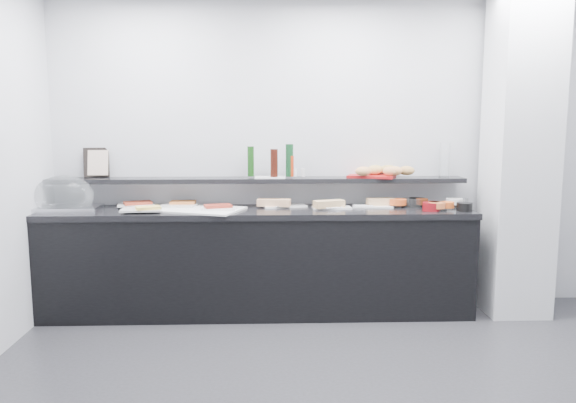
{
  "coord_description": "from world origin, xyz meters",
  "views": [
    {
      "loc": [
        -0.6,
        -2.99,
        1.62
      ],
      "look_at": [
        -0.45,
        1.45,
        1.0
      ],
      "focal_mm": 35.0,
      "sensor_mm": 36.0,
      "label": 1
    }
  ],
  "objects_px": {
    "cloche_base": "(69,208)",
    "condiment_tray": "(270,177)",
    "framed_print": "(96,163)",
    "sandwich_plate_mid": "(332,208)",
    "bread_tray": "(372,176)",
    "carafe": "(445,160)"
  },
  "relations": [
    {
      "from": "sandwich_plate_mid",
      "to": "framed_print",
      "type": "xyz_separation_m",
      "value": [
        -2.04,
        0.26,
        0.37
      ]
    },
    {
      "from": "framed_print",
      "to": "condiment_tray",
      "type": "height_order",
      "value": "framed_print"
    },
    {
      "from": "sandwich_plate_mid",
      "to": "bread_tray",
      "type": "relative_size",
      "value": 0.82
    },
    {
      "from": "cloche_base",
      "to": "carafe",
      "type": "height_order",
      "value": "carafe"
    },
    {
      "from": "carafe",
      "to": "framed_print",
      "type": "bearing_deg",
      "value": 178.97
    },
    {
      "from": "cloche_base",
      "to": "bread_tray",
      "type": "distance_m",
      "value": 2.59
    },
    {
      "from": "sandwich_plate_mid",
      "to": "bread_tray",
      "type": "height_order",
      "value": "bread_tray"
    },
    {
      "from": "sandwich_plate_mid",
      "to": "bread_tray",
      "type": "xyz_separation_m",
      "value": [
        0.37,
        0.19,
        0.25
      ]
    },
    {
      "from": "condiment_tray",
      "to": "sandwich_plate_mid",
      "type": "bearing_deg",
      "value": -14.55
    },
    {
      "from": "condiment_tray",
      "to": "cloche_base",
      "type": "bearing_deg",
      "value": -172.44
    },
    {
      "from": "sandwich_plate_mid",
      "to": "condiment_tray",
      "type": "height_order",
      "value": "condiment_tray"
    },
    {
      "from": "cloche_base",
      "to": "condiment_tray",
      "type": "relative_size",
      "value": 1.93
    },
    {
      "from": "framed_print",
      "to": "condiment_tray",
      "type": "distance_m",
      "value": 1.53
    },
    {
      "from": "cloche_base",
      "to": "framed_print",
      "type": "xyz_separation_m",
      "value": [
        0.15,
        0.3,
        0.36
      ]
    },
    {
      "from": "condiment_tray",
      "to": "bread_tray",
      "type": "distance_m",
      "value": 0.89
    },
    {
      "from": "cloche_base",
      "to": "condiment_tray",
      "type": "distance_m",
      "value": 1.7
    },
    {
      "from": "sandwich_plate_mid",
      "to": "framed_print",
      "type": "distance_m",
      "value": 2.09
    },
    {
      "from": "sandwich_plate_mid",
      "to": "bread_tray",
      "type": "distance_m",
      "value": 0.49
    },
    {
      "from": "cloche_base",
      "to": "sandwich_plate_mid",
      "type": "height_order",
      "value": "cloche_base"
    },
    {
      "from": "framed_print",
      "to": "sandwich_plate_mid",
      "type": "bearing_deg",
      "value": -20.66
    },
    {
      "from": "sandwich_plate_mid",
      "to": "carafe",
      "type": "height_order",
      "value": "carafe"
    },
    {
      "from": "framed_print",
      "to": "condiment_tray",
      "type": "bearing_deg",
      "value": -17.6
    }
  ]
}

